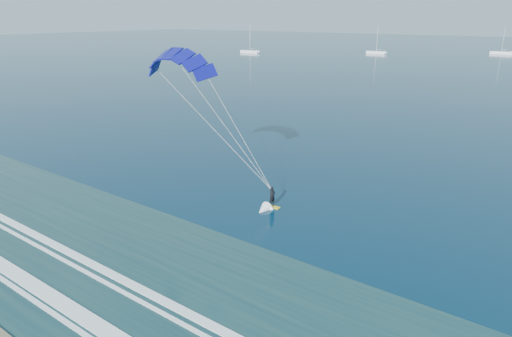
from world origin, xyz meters
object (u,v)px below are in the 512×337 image
object	(u,v)px
sailboat_0	(250,51)
sailboat_1	(376,52)
kitesurfer_rig	(219,119)
sailboat_2	(501,53)

from	to	relation	value
sailboat_0	sailboat_1	bearing A→B (deg)	31.70
sailboat_0	sailboat_1	distance (m)	60.60
kitesurfer_rig	sailboat_0	size ratio (longest dim) A/B	1.13
kitesurfer_rig	sailboat_1	world-z (taller)	kitesurfer_rig
kitesurfer_rig	sailboat_2	size ratio (longest dim) A/B	1.22
sailboat_2	sailboat_0	bearing A→B (deg)	-146.87
sailboat_1	sailboat_2	xyz separation A→B (m)	(48.39, 33.39, -0.00)
kitesurfer_rig	sailboat_2	bearing A→B (deg)	93.11
kitesurfer_rig	sailboat_1	xyz separation A→B (m)	(-60.14, 183.04, -7.59)
kitesurfer_rig	sailboat_1	size ratio (longest dim) A/B	1.23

